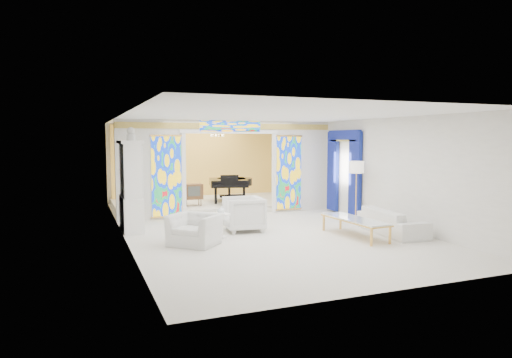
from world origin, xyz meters
name	(u,v)px	position (x,y,z in m)	size (l,w,h in m)	color
floor	(252,225)	(0.00, 0.00, 0.00)	(12.00, 12.00, 0.00)	silver
ceiling	(252,118)	(0.00, 0.00, 3.00)	(7.00, 12.00, 0.02)	white
wall_back	(198,162)	(0.00, 6.00, 1.50)	(7.00, 0.02, 3.00)	white
wall_front	(391,198)	(0.00, -6.00, 1.50)	(7.00, 0.02, 3.00)	white
wall_left	(121,176)	(-3.50, 0.00, 1.50)	(0.02, 12.00, 3.00)	white
wall_right	(359,169)	(3.50, 0.00, 1.50)	(0.02, 12.00, 3.00)	white
partition_wall	(230,163)	(0.00, 2.00, 1.65)	(7.00, 0.22, 3.00)	white
stained_glass_left	(167,176)	(-2.03, 1.89, 1.30)	(0.90, 0.04, 2.40)	gold
stained_glass_right	(289,173)	(2.03, 1.89, 1.30)	(0.90, 0.04, 2.40)	gold
stained_glass_transom	(231,126)	(0.00, 1.89, 2.82)	(2.00, 0.04, 0.34)	gold
alcove_platform	(212,203)	(0.00, 4.10, 0.09)	(6.80, 3.80, 0.18)	silver
gold_curtain_back	(199,162)	(0.00, 5.88, 1.50)	(6.70, 0.10, 2.90)	#FFD158
chandelier	(217,135)	(0.20, 4.00, 2.55)	(0.48, 0.48, 0.30)	gold
blue_drapes	(344,165)	(3.40, 0.70, 1.58)	(0.14, 1.85, 2.65)	navy
china_cabinet	(131,186)	(-3.22, 0.60, 1.17)	(0.56, 1.46, 2.72)	white
armchair_left	(195,230)	(-2.05, -1.68, 0.35)	(1.08, 0.94, 0.70)	white
armchair_right	(243,214)	(-0.48, -0.61, 0.45)	(0.97, 1.00, 0.91)	white
sofa	(392,221)	(2.95, -2.33, 0.31)	(2.16, 0.84, 0.63)	white
side_table	(221,222)	(-1.27, -1.18, 0.39)	(0.61, 0.61, 0.59)	white
vase	(221,210)	(-1.27, -1.18, 0.69)	(0.19, 0.19, 0.20)	silver
coffee_table	(355,220)	(1.82, -2.33, 0.43)	(0.75, 2.12, 0.47)	white
floor_lamp	(356,170)	(3.07, -0.50, 1.51)	(0.47, 0.47, 1.77)	gold
grand_piano	(231,183)	(0.66, 3.82, 0.85)	(1.90, 2.57, 0.99)	black
tv_console	(193,192)	(-0.93, 3.17, 0.66)	(0.64, 0.44, 0.73)	brown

